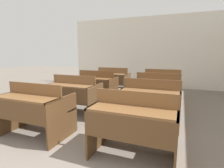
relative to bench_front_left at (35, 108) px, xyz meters
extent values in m
cube|color=white|center=(1.01, 5.30, 0.97)|extent=(6.98, 0.06, 2.88)
cube|color=#53371E|center=(-0.53, 0.04, -0.12)|extent=(0.03, 0.75, 0.71)
cube|color=#53371E|center=(0.53, 0.04, -0.12)|extent=(0.03, 0.75, 0.71)
cube|color=brown|center=(0.00, -0.15, 0.22)|extent=(1.10, 0.37, 0.03)
cube|color=#53371E|center=(0.00, -0.32, 0.04)|extent=(1.04, 0.02, 0.32)
cube|color=brown|center=(0.00, 0.02, 0.33)|extent=(1.10, 0.02, 0.19)
cube|color=brown|center=(0.00, 0.28, -0.05)|extent=(1.10, 0.26, 0.03)
cube|color=#53371E|center=(0.00, 0.28, -0.32)|extent=(1.04, 0.04, 0.04)
cube|color=#53361E|center=(1.17, 0.04, -0.12)|extent=(0.03, 0.75, 0.71)
cube|color=#53361E|center=(2.24, 0.04, -0.12)|extent=(0.03, 0.75, 0.71)
cube|color=brown|center=(1.70, -0.15, 0.22)|extent=(1.10, 0.37, 0.03)
cube|color=#53361E|center=(1.70, -0.32, 0.04)|extent=(1.04, 0.02, 0.32)
cube|color=brown|center=(1.70, 0.02, 0.33)|extent=(1.10, 0.02, 0.19)
cube|color=brown|center=(1.70, 0.29, -0.05)|extent=(1.10, 0.26, 0.03)
cube|color=#53361E|center=(1.70, 0.29, -0.32)|extent=(1.04, 0.04, 0.04)
cube|color=brown|center=(-0.54, 1.19, -0.12)|extent=(0.03, 0.75, 0.71)
cube|color=brown|center=(0.53, 1.19, -0.12)|extent=(0.03, 0.75, 0.71)
cube|color=brown|center=(0.00, 1.00, 0.22)|extent=(1.10, 0.37, 0.03)
cube|color=brown|center=(0.00, 0.83, 0.04)|extent=(1.04, 0.02, 0.32)
cube|color=brown|center=(0.00, 1.17, 0.33)|extent=(1.10, 0.02, 0.19)
cube|color=brown|center=(0.00, 1.44, -0.05)|extent=(1.10, 0.26, 0.03)
cube|color=brown|center=(0.00, 1.44, -0.32)|extent=(1.04, 0.04, 0.04)
cube|color=brown|center=(1.19, 1.22, -0.12)|extent=(0.03, 0.75, 0.71)
cube|color=brown|center=(2.25, 1.22, -0.12)|extent=(0.03, 0.75, 0.71)
cube|color=brown|center=(1.72, 1.02, 0.22)|extent=(1.10, 0.37, 0.03)
cube|color=brown|center=(1.72, 0.85, 0.04)|extent=(1.04, 0.02, 0.32)
cube|color=brown|center=(1.72, 1.20, 0.33)|extent=(1.10, 0.02, 0.19)
cube|color=brown|center=(1.72, 1.46, -0.05)|extent=(1.10, 0.26, 0.03)
cube|color=brown|center=(1.72, 1.46, -0.32)|extent=(1.04, 0.04, 0.04)
cube|color=#52351C|center=(-0.57, 2.38, -0.12)|extent=(0.03, 0.75, 0.71)
cube|color=#52351C|center=(0.50, 2.38, -0.12)|extent=(0.03, 0.75, 0.71)
cube|color=brown|center=(-0.04, 2.19, 0.22)|extent=(1.10, 0.37, 0.03)
cube|color=#52351C|center=(-0.04, 2.02, 0.04)|extent=(1.04, 0.02, 0.32)
cube|color=brown|center=(-0.04, 2.36, 0.33)|extent=(1.10, 0.02, 0.19)
cube|color=brown|center=(-0.04, 2.63, -0.05)|extent=(1.10, 0.26, 0.03)
cube|color=#52351C|center=(-0.04, 2.63, -0.32)|extent=(1.04, 0.04, 0.04)
cube|color=brown|center=(1.17, 2.40, -0.12)|extent=(0.03, 0.75, 0.71)
cube|color=brown|center=(2.24, 2.40, -0.12)|extent=(0.03, 0.75, 0.71)
cube|color=brown|center=(1.70, 2.21, 0.22)|extent=(1.10, 0.37, 0.03)
cube|color=brown|center=(1.70, 2.04, 0.04)|extent=(1.04, 0.02, 0.32)
cube|color=brown|center=(1.70, 2.38, 0.33)|extent=(1.10, 0.02, 0.19)
cube|color=brown|center=(1.70, 2.64, -0.05)|extent=(1.10, 0.26, 0.03)
cube|color=brown|center=(1.70, 2.64, -0.32)|extent=(1.04, 0.04, 0.04)
cube|color=brown|center=(-0.54, 3.59, -0.12)|extent=(0.03, 0.75, 0.71)
cube|color=brown|center=(0.53, 3.59, -0.12)|extent=(0.03, 0.75, 0.71)
cube|color=brown|center=(0.00, 3.40, 0.22)|extent=(1.10, 0.37, 0.03)
cube|color=brown|center=(0.00, 3.23, 0.04)|extent=(1.04, 0.02, 0.32)
cube|color=brown|center=(0.00, 3.57, 0.33)|extent=(1.10, 0.02, 0.19)
cube|color=brown|center=(0.00, 3.83, -0.05)|extent=(1.10, 0.26, 0.03)
cube|color=brown|center=(0.00, 3.83, -0.32)|extent=(1.04, 0.04, 0.04)
cube|color=brown|center=(1.16, 3.56, -0.12)|extent=(0.03, 0.75, 0.71)
cube|color=brown|center=(2.23, 3.56, -0.12)|extent=(0.03, 0.75, 0.71)
cube|color=brown|center=(1.70, 3.37, 0.22)|extent=(1.10, 0.37, 0.03)
cube|color=brown|center=(1.70, 3.20, 0.04)|extent=(1.04, 0.02, 0.32)
cube|color=brown|center=(1.70, 3.54, 0.33)|extent=(1.10, 0.02, 0.19)
cube|color=brown|center=(1.70, 3.80, -0.05)|extent=(1.10, 0.26, 0.03)
cube|color=brown|center=(1.70, 3.80, -0.32)|extent=(1.04, 0.04, 0.04)
cube|color=navy|center=(-0.83, 0.17, -0.30)|extent=(0.27, 0.20, 0.34)
cube|color=#2C4692|center=(-0.83, 0.05, -0.36)|extent=(0.19, 0.02, 0.15)
camera|label=1|loc=(2.23, -2.13, 0.89)|focal=28.00mm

